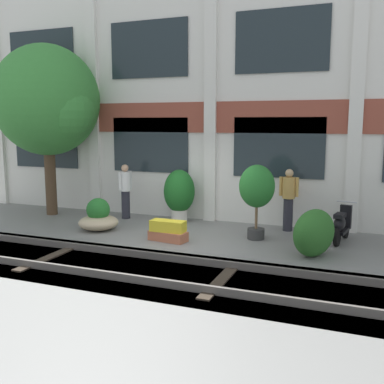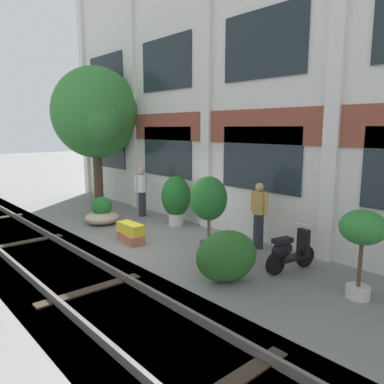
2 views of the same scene
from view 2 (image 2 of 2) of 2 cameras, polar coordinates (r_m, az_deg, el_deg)
The scene contains 13 objects.
ground_plane at distance 10.26m, azimuth -8.56°, elevation -7.73°, with size 80.00×80.00×0.00m, color slate.
apartment_facade at distance 11.67m, azimuth 3.33°, elevation 16.00°, with size 16.47×0.64×8.73m.
rail_tracks at distance 9.34m, azimuth -20.53°, elevation -10.90°, with size 24.11×2.80×0.43m.
broadleaf_tree at distance 15.00m, azimuth -14.48°, elevation 11.27°, with size 3.44×3.28×5.35m.
potted_plant_ribbed_drum at distance 11.79m, azimuth -2.46°, elevation -0.91°, with size 0.92×0.92×1.58m.
potted_plant_low_pan at distance 7.33m, azimuth 24.54°, elevation -5.78°, with size 0.82×0.82×1.64m.
potted_plant_wide_bowl at distance 12.42m, azimuth -13.56°, elevation -3.23°, with size 1.10×1.10×0.89m.
potted_plant_square_trough at distance 10.33m, azimuth -9.34°, elevation -6.19°, with size 1.03×0.55×0.52m.
potted_plant_tall_urn at distance 9.13m, azimuth 2.57°, elevation -1.43°, with size 0.90×0.90×1.91m.
scooter_near_curb at distance 8.39m, azimuth 14.54°, elevation -8.80°, with size 0.54×1.38×0.98m.
resident_by_doorway at distance 9.68m, azimuth 10.16°, elevation -3.21°, with size 0.53×0.34×1.71m.
resident_watching_tracks at distance 13.14m, azimuth -7.63°, elevation 0.20°, with size 0.34×0.51×1.68m.
topiary_hedge at distance 7.60m, azimuth 5.30°, elevation -9.74°, with size 1.27×0.70×1.06m, color #286023.
Camera 2 is at (8.25, -5.27, 3.06)m, focal length 35.00 mm.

